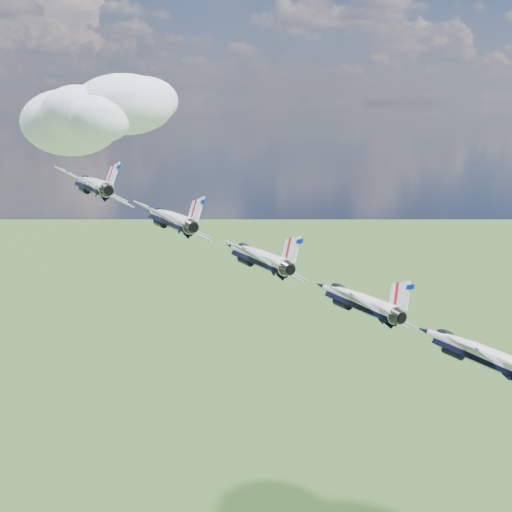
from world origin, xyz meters
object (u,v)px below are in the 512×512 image
object	(u,v)px
jet_3	(355,299)
jet_0	(91,184)
jet_1	(169,218)
jet_4	(469,349)
jet_2	(256,256)

from	to	relation	value
jet_3	jet_0	bearing A→B (deg)	121.61
jet_1	jet_4	world-z (taller)	jet_1
jet_1	jet_3	bearing A→B (deg)	-58.39
jet_3	jet_4	bearing A→B (deg)	-58.39
jet_2	jet_3	bearing A→B (deg)	-58.39
jet_2	jet_3	distance (m)	12.98
jet_4	jet_1	bearing A→B (deg)	121.61
jet_1	jet_4	bearing A→B (deg)	-58.39
jet_1	jet_2	xyz separation A→B (m)	(9.18, -8.47, -3.55)
jet_2	jet_1	bearing A→B (deg)	121.61
jet_3	jet_1	bearing A→B (deg)	121.61
jet_0	jet_4	world-z (taller)	jet_0
jet_3	jet_4	distance (m)	12.98
jet_2	jet_4	size ratio (longest dim) A/B	1.00
jet_1	jet_3	world-z (taller)	jet_1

